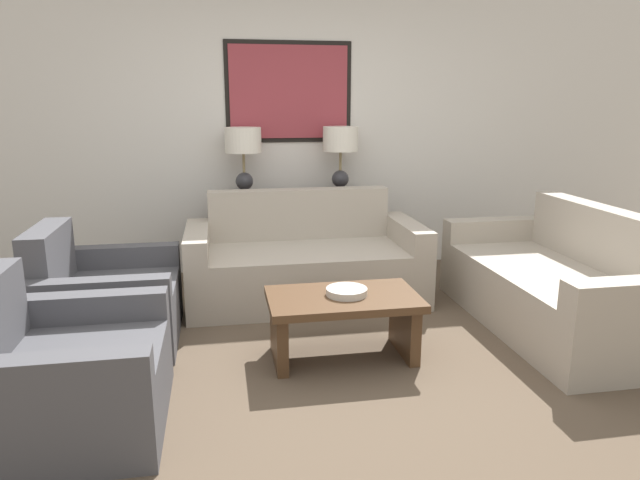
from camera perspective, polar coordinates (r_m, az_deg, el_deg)
The scene contains 11 objects.
ground_plane at distance 3.54m, azimuth 2.12°, elevation -13.54°, with size 20.00×20.00×0.00m, color brown.
back_wall at distance 5.55m, azimuth -3.15°, elevation 10.73°, with size 7.79×0.12×2.65m.
console_table at distance 5.40m, azimuth -2.66°, elevation 0.68°, with size 1.38×0.40×0.80m.
table_lamp_left at distance 5.24m, azimuth -7.68°, elevation 9.21°, with size 0.33×0.33×0.59m.
table_lamp_right at distance 5.35m, azimuth 2.06°, elevation 9.41°, with size 0.33×0.33×0.59m.
couch_by_back_wall at distance 4.76m, azimuth -1.55°, elevation -2.39°, with size 1.92×0.92×0.88m.
couch_by_side at distance 4.52m, azimuth 22.60°, elevation -4.39°, with size 0.92×1.92×0.88m.
coffee_table at distance 3.67m, azimuth 2.32°, elevation -7.38°, with size 0.96×0.57×0.42m.
decorative_bowl at distance 3.63m, azimuth 2.68°, elevation -5.17°, with size 0.26×0.26×0.04m.
armchair_near_back_wall at distance 4.19m, azimuth -20.83°, elevation -5.88°, with size 0.90×0.97×0.82m.
armchair_near_camera at distance 3.21m, azimuth -24.35°, elevation -12.37°, with size 0.90×0.97×0.82m.
Camera 1 is at (-0.68, -3.07, 1.62)m, focal length 32.00 mm.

